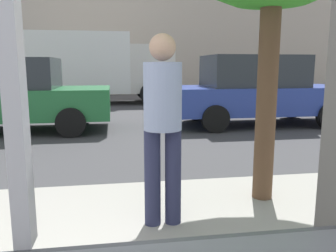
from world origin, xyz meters
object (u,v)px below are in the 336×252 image
(parked_car_green, at_px, (12,95))
(box_truck, at_px, (86,65))
(pedestrian, at_px, (163,119))
(parked_car_blue, at_px, (257,90))

(parked_car_green, bearing_deg, box_truck, 78.03)
(parked_car_green, bearing_deg, pedestrian, -64.10)
(parked_car_green, xyz_separation_m, pedestrian, (2.72, -5.61, 0.22))
(box_truck, relative_size, pedestrian, 4.12)
(box_truck, bearing_deg, parked_car_blue, -51.66)
(box_truck, bearing_deg, parked_car_green, -101.97)
(parked_car_green, height_order, box_truck, box_truck)
(parked_car_blue, bearing_deg, pedestrian, -120.20)
(parked_car_blue, xyz_separation_m, pedestrian, (-3.26, -5.61, 0.18))
(parked_car_blue, height_order, box_truck, box_truck)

